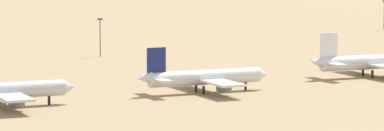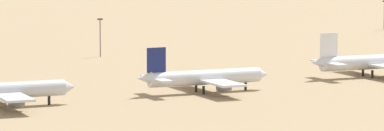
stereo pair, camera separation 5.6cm
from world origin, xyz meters
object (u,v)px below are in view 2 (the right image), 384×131
at_px(parked_jet_navy_3, 204,77).
at_px(parked_jet_white_4, 371,62).
at_px(light_pole_mid, 384,12).
at_px(light_pole_east, 100,34).

relative_size(parked_jet_navy_3, parked_jet_white_4, 0.93).
bearing_deg(parked_jet_white_4, light_pole_mid, 55.59).
relative_size(light_pole_mid, light_pole_east, 0.97).
height_order(parked_jet_white_4, light_pole_mid, parked_jet_white_4).
xyz_separation_m(parked_jet_navy_3, light_pole_east, (15.94, 96.08, 3.64)).
height_order(parked_jet_navy_3, light_pole_east, light_pole_east).
bearing_deg(light_pole_mid, parked_jet_navy_3, -141.27).
bearing_deg(parked_jet_navy_3, light_pole_mid, 44.36).
xyz_separation_m(light_pole_mid, light_pole_east, (-159.68, -44.78, 0.18)).
bearing_deg(light_pole_mid, parked_jet_white_4, -130.63).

